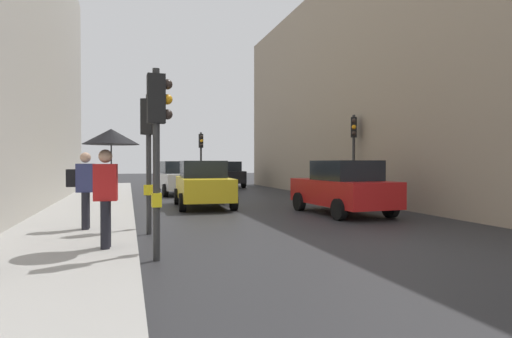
# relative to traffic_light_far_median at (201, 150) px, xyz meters

# --- Properties ---
(ground_plane) EXTENTS (120.00, 120.00, 0.00)m
(ground_plane) POSITION_rel_traffic_light_far_median_xyz_m (0.46, -18.56, -2.44)
(ground_plane) COLOR #28282B
(sidewalk_kerb) EXTENTS (2.82, 40.00, 0.16)m
(sidewalk_kerb) POSITION_rel_traffic_light_far_median_xyz_m (-5.54, -12.56, -2.36)
(sidewalk_kerb) COLOR #A8A5A0
(sidewalk_kerb) RESTS_ON ground
(building_facade_right) EXTENTS (12.00, 27.27, 10.63)m
(building_facade_right) POSITION_rel_traffic_light_far_median_xyz_m (11.05, -7.95, 2.88)
(building_facade_right) COLOR gray
(building_facade_right) RESTS_ON ground
(traffic_light_far_median) EXTENTS (0.25, 0.43, 3.54)m
(traffic_light_far_median) POSITION_rel_traffic_light_far_median_xyz_m (0.00, 0.00, 0.00)
(traffic_light_far_median) COLOR #2D2D2D
(traffic_light_far_median) RESTS_ON ground
(traffic_light_near_left) EXTENTS (0.43, 0.25, 3.31)m
(traffic_light_near_left) POSITION_rel_traffic_light_far_median_xyz_m (-3.81, -18.73, -0.16)
(traffic_light_near_left) COLOR #2D2D2D
(traffic_light_near_left) RESTS_ON ground
(traffic_light_mid_street) EXTENTS (0.35, 0.45, 3.68)m
(traffic_light_mid_street) POSITION_rel_traffic_light_far_median_xyz_m (4.74, -10.23, 0.10)
(traffic_light_mid_street) COLOR #2D2D2D
(traffic_light_mid_street) RESTS_ON ground
(traffic_light_near_right) EXTENTS (0.44, 0.37, 3.29)m
(traffic_light_near_right) POSITION_rel_traffic_light_far_median_xyz_m (-3.81, -15.89, -0.17)
(traffic_light_near_right) COLOR #2D2D2D
(traffic_light_near_right) RESTS_ON ground
(car_red_sedan) EXTENTS (2.20, 4.29, 1.76)m
(car_red_sedan) POSITION_rel_traffic_light_far_median_xyz_m (2.45, -13.61, -1.56)
(car_red_sedan) COLOR red
(car_red_sedan) RESTS_ON ground
(car_white_compact) EXTENTS (2.26, 4.32, 1.76)m
(car_white_compact) POSITION_rel_traffic_light_far_median_xyz_m (-1.75, -3.25, -1.56)
(car_white_compact) COLOR silver
(car_white_compact) RESTS_ON ground
(car_dark_suv) EXTENTS (2.04, 4.21, 1.76)m
(car_dark_suv) POSITION_rel_traffic_light_far_median_xyz_m (2.20, 2.80, -1.56)
(car_dark_suv) COLOR black
(car_dark_suv) RESTS_ON ground
(car_silver_hatchback) EXTENTS (2.18, 4.28, 1.76)m
(car_silver_hatchback) POSITION_rel_traffic_light_far_median_xyz_m (2.13, 9.96, -1.56)
(car_silver_hatchback) COLOR #BCBCC1
(car_silver_hatchback) RESTS_ON ground
(car_yellow_taxi) EXTENTS (2.16, 4.27, 1.76)m
(car_yellow_taxi) POSITION_rel_traffic_light_far_median_xyz_m (-1.55, -10.04, -1.56)
(car_yellow_taxi) COLOR yellow
(car_yellow_taxi) RESTS_ON ground
(pedestrian_with_umbrella) EXTENTS (1.00, 1.00, 2.14)m
(pedestrian_with_umbrella) POSITION_rel_traffic_light_far_median_xyz_m (-4.62, -18.16, -0.60)
(pedestrian_with_umbrella) COLOR black
(pedestrian_with_umbrella) RESTS_ON sidewalk_kerb
(pedestrian_with_grey_backpack) EXTENTS (0.61, 0.36, 1.77)m
(pedestrian_with_grey_backpack) POSITION_rel_traffic_light_far_median_xyz_m (-5.28, -15.69, -1.28)
(pedestrian_with_grey_backpack) COLOR black
(pedestrian_with_grey_backpack) RESTS_ON sidewalk_kerb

